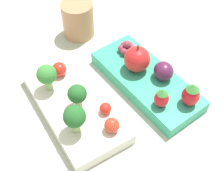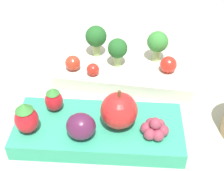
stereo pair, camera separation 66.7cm
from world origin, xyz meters
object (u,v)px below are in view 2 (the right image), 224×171
(cherry_tomato_0, at_px, (168,65))
(cherry_tomato_2, at_px, (93,70))
(strawberry_0, at_px, (54,99))
(apple, at_px, (119,111))
(broccoli_floret_1, at_px, (96,37))
(cherry_tomato_1, at_px, (73,63))
(bento_box_savoury, at_px, (123,70))
(broccoli_floret_2, at_px, (118,49))
(broccoli_floret_0, at_px, (158,43))
(strawberry_1, at_px, (26,118))
(plum, at_px, (81,126))
(grape_cluster, at_px, (155,129))
(bento_box_fruit, at_px, (99,130))

(cherry_tomato_0, height_order, cherry_tomato_2, cherry_tomato_0)
(strawberry_0, bearing_deg, cherry_tomato_0, 38.67)
(cherry_tomato_0, bearing_deg, apple, -113.72)
(broccoli_floret_1, xyz_separation_m, cherry_tomato_1, (-0.03, -0.05, -0.02))
(bento_box_savoury, height_order, cherry_tomato_2, cherry_tomato_2)
(strawberry_0, bearing_deg, broccoli_floret_2, 61.21)
(broccoli_floret_0, bearing_deg, strawberry_1, -127.59)
(cherry_tomato_1, bearing_deg, plum, -69.30)
(bento_box_savoury, relative_size, cherry_tomato_2, 11.18)
(strawberry_1, xyz_separation_m, grape_cluster, (0.16, 0.03, -0.01))
(bento_box_savoury, distance_m, strawberry_0, 0.15)
(apple, bearing_deg, cherry_tomato_2, 120.92)
(broccoli_floret_2, relative_size, cherry_tomato_0, 1.82)
(bento_box_savoury, distance_m, apple, 0.14)
(bento_box_fruit, xyz_separation_m, broccoli_floret_2, (0.00, 0.14, 0.04))
(broccoli_floret_1, relative_size, plum, 1.44)
(cherry_tomato_0, bearing_deg, broccoli_floret_2, 178.90)
(bento_box_savoury, distance_m, broccoli_floret_2, 0.04)
(broccoli_floret_0, height_order, strawberry_0, broccoli_floret_0)
(strawberry_1, distance_m, plum, 0.07)
(broccoli_floret_0, bearing_deg, strawberry_0, -130.71)
(broccoli_floret_2, distance_m, cherry_tomato_2, 0.05)
(strawberry_0, bearing_deg, cherry_tomato_2, 69.29)
(cherry_tomato_1, distance_m, strawberry_0, 0.10)
(bento_box_fruit, height_order, grape_cluster, grape_cluster)
(broccoli_floret_0, distance_m, strawberry_1, 0.25)
(broccoli_floret_1, bearing_deg, cherry_tomato_0, -11.48)
(bento_box_savoury, relative_size, strawberry_1, 4.85)
(broccoli_floret_2, bearing_deg, cherry_tomato_0, -1.10)
(plum, bearing_deg, broccoli_floret_1, 97.27)
(bento_box_savoury, relative_size, cherry_tomato_1, 9.11)
(broccoli_floret_1, bearing_deg, apple, -66.82)
(cherry_tomato_0, relative_size, cherry_tomato_1, 1.09)
(broccoli_floret_2, relative_size, strawberry_1, 1.05)
(strawberry_0, relative_size, grape_cluster, 1.03)
(apple, distance_m, strawberry_0, 0.09)
(broccoli_floret_1, relative_size, apple, 0.96)
(strawberry_0, bearing_deg, broccoli_floret_0, 49.29)
(strawberry_1, bearing_deg, cherry_tomato_1, 82.49)
(grape_cluster, bearing_deg, cherry_tomato_2, 134.97)
(bento_box_savoury, bearing_deg, plum, -98.90)
(broccoli_floret_0, relative_size, plum, 1.40)
(strawberry_1, distance_m, grape_cluster, 0.17)
(strawberry_0, relative_size, strawberry_1, 0.82)
(broccoli_floret_0, xyz_separation_m, broccoli_floret_1, (-0.10, -0.00, 0.00))
(bento_box_savoury, bearing_deg, cherry_tomato_1, -159.38)
(strawberry_1, xyz_separation_m, plum, (0.07, 0.00, -0.01))
(cherry_tomato_1, xyz_separation_m, plum, (0.05, -0.14, 0.01))
(bento_box_savoury, relative_size, broccoli_floret_0, 4.25)
(broccoli_floret_2, distance_m, strawberry_0, 0.14)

